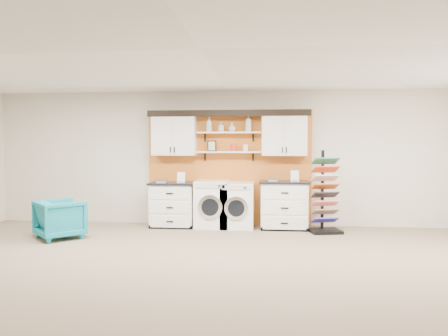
# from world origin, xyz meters

# --- Properties ---
(floor) EXTENTS (10.00, 10.00, 0.00)m
(floor) POSITION_xyz_m (0.00, 0.00, 0.00)
(floor) COLOR #816A56
(floor) RESTS_ON ground
(ceiling) EXTENTS (10.00, 10.00, 0.00)m
(ceiling) POSITION_xyz_m (0.00, 0.00, 2.80)
(ceiling) COLOR white
(ceiling) RESTS_ON wall_back
(wall_back) EXTENTS (10.00, 0.00, 10.00)m
(wall_back) POSITION_xyz_m (0.00, 4.00, 1.40)
(wall_back) COLOR beige
(wall_back) RESTS_ON floor
(accent_panel) EXTENTS (3.40, 0.07, 2.40)m
(accent_panel) POSITION_xyz_m (0.00, 3.96, 1.20)
(accent_panel) COLOR #C56721
(accent_panel) RESTS_ON wall_back
(upper_cabinet_left) EXTENTS (0.90, 0.35, 0.84)m
(upper_cabinet_left) POSITION_xyz_m (-1.13, 3.79, 1.88)
(upper_cabinet_left) COLOR white
(upper_cabinet_left) RESTS_ON wall_back
(upper_cabinet_right) EXTENTS (0.90, 0.35, 0.84)m
(upper_cabinet_right) POSITION_xyz_m (1.13, 3.79, 1.88)
(upper_cabinet_right) COLOR white
(upper_cabinet_right) RESTS_ON wall_back
(shelf_lower) EXTENTS (1.32, 0.28, 0.03)m
(shelf_lower) POSITION_xyz_m (0.00, 3.80, 1.53)
(shelf_lower) COLOR white
(shelf_lower) RESTS_ON wall_back
(shelf_upper) EXTENTS (1.32, 0.28, 0.03)m
(shelf_upper) POSITION_xyz_m (0.00, 3.80, 1.93)
(shelf_upper) COLOR white
(shelf_upper) RESTS_ON wall_back
(crown_molding) EXTENTS (3.30, 0.41, 0.13)m
(crown_molding) POSITION_xyz_m (0.00, 3.81, 2.33)
(crown_molding) COLOR black
(crown_molding) RESTS_ON wall_back
(picture_frame) EXTENTS (0.18, 0.02, 0.22)m
(picture_frame) POSITION_xyz_m (-0.35, 3.85, 1.66)
(picture_frame) COLOR black
(picture_frame) RESTS_ON shelf_lower
(canister_red) EXTENTS (0.11, 0.11, 0.16)m
(canister_red) POSITION_xyz_m (0.10, 3.80, 1.62)
(canister_red) COLOR red
(canister_red) RESTS_ON shelf_lower
(canister_cream) EXTENTS (0.10, 0.10, 0.14)m
(canister_cream) POSITION_xyz_m (0.35, 3.80, 1.61)
(canister_cream) COLOR silver
(canister_cream) RESTS_ON shelf_lower
(base_cabinet_left) EXTENTS (0.93, 0.66, 0.91)m
(base_cabinet_left) POSITION_xyz_m (-1.13, 3.64, 0.46)
(base_cabinet_left) COLOR white
(base_cabinet_left) RESTS_ON floor
(base_cabinet_right) EXTENTS (0.98, 0.66, 0.96)m
(base_cabinet_right) POSITION_xyz_m (1.13, 3.64, 0.48)
(base_cabinet_right) COLOR white
(base_cabinet_right) RESTS_ON floor
(washer) EXTENTS (0.68, 0.71, 0.95)m
(washer) POSITION_xyz_m (-0.32, 3.64, 0.48)
(washer) COLOR white
(washer) RESTS_ON floor
(dryer) EXTENTS (0.66, 0.71, 0.92)m
(dryer) POSITION_xyz_m (0.20, 3.64, 0.46)
(dryer) COLOR white
(dryer) RESTS_ON floor
(sample_rack) EXTENTS (0.66, 0.59, 1.58)m
(sample_rack) POSITION_xyz_m (1.89, 3.34, 0.51)
(sample_rack) COLOR black
(sample_rack) RESTS_ON floor
(armchair) EXTENTS (1.06, 1.06, 0.69)m
(armchair) POSITION_xyz_m (-2.91, 2.33, 0.35)
(armchair) COLOR teal
(armchair) RESTS_ON floor
(soap_bottle_a) EXTENTS (0.17, 0.17, 0.30)m
(soap_bottle_a) POSITION_xyz_m (-0.40, 3.80, 2.10)
(soap_bottle_a) COLOR silver
(soap_bottle_a) RESTS_ON shelf_upper
(soap_bottle_b) EXTENTS (0.12, 0.12, 0.19)m
(soap_bottle_b) POSITION_xyz_m (-0.16, 3.80, 2.04)
(soap_bottle_b) COLOR silver
(soap_bottle_b) RESTS_ON shelf_upper
(soap_bottle_c) EXTENTS (0.15, 0.15, 0.18)m
(soap_bottle_c) POSITION_xyz_m (0.07, 3.80, 2.04)
(soap_bottle_c) COLOR silver
(soap_bottle_c) RESTS_ON shelf_upper
(soap_bottle_d) EXTENTS (0.16, 0.16, 0.34)m
(soap_bottle_d) POSITION_xyz_m (0.41, 3.80, 2.12)
(soap_bottle_d) COLOR silver
(soap_bottle_d) RESTS_ON shelf_upper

